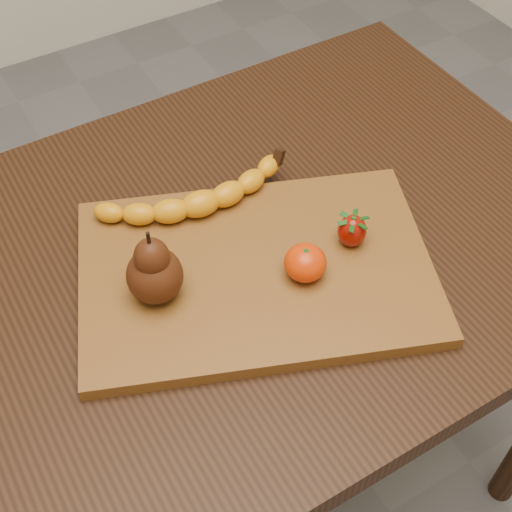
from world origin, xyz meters
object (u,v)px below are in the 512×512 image
pear (153,265)px  table (243,289)px  cutting_board (256,271)px  mandarin (305,263)px

pear → table: bearing=12.9°
table → cutting_board: (-0.01, -0.06, 0.11)m
table → mandarin: bearing=-71.0°
table → pear: pear is taller
pear → mandarin: 0.19m
mandarin → table: bearing=109.0°
table → mandarin: (0.03, -0.10, 0.14)m
table → pear: size_ratio=9.21×
pear → cutting_board: bearing=-11.1°
table → pear: (-0.14, -0.03, 0.17)m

